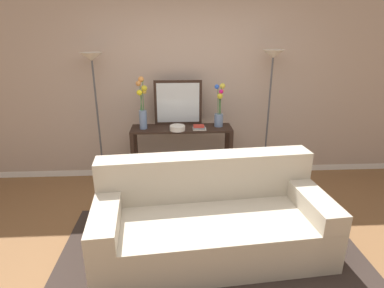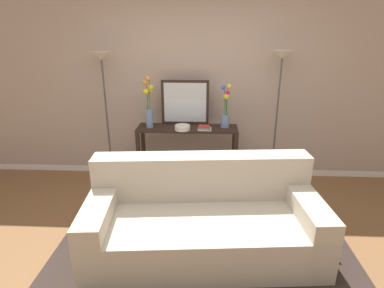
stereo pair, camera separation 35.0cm
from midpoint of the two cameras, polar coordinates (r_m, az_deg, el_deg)
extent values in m
cube|color=brown|center=(3.16, -2.39, -20.86)|extent=(16.00, 16.00, 0.02)
cube|color=white|center=(4.87, -2.80, -4.50)|extent=(12.00, 0.15, 0.09)
cube|color=#B29E8E|center=(4.48, -3.11, 12.12)|extent=(12.00, 0.14, 2.72)
cube|color=#332823|center=(3.21, 0.37, -19.82)|extent=(2.92, 1.79, 0.01)
cube|color=#BCB29E|center=(3.16, 0.26, -15.81)|extent=(2.25, 1.17, 0.42)
cube|color=#BCB29E|center=(3.24, -0.67, -5.78)|extent=(2.18, 0.45, 0.46)
cube|color=#BCB29E|center=(3.14, -18.10, -15.21)|extent=(0.33, 1.00, 0.60)
cube|color=#BCB29E|center=(3.37, 17.15, -12.51)|extent=(0.33, 1.00, 0.60)
cube|color=black|center=(4.20, -4.29, 2.77)|extent=(1.33, 0.38, 0.03)
cube|color=black|center=(4.44, -4.07, -5.59)|extent=(1.22, 0.32, 0.01)
cube|color=black|center=(4.25, -12.85, -3.48)|extent=(0.05, 0.05, 0.81)
cube|color=black|center=(4.22, 4.55, -3.17)|extent=(0.05, 0.05, 0.81)
cube|color=black|center=(4.55, -12.22, -1.86)|extent=(0.05, 0.05, 0.81)
cube|color=black|center=(4.52, 4.01, -1.56)|extent=(0.05, 0.05, 0.81)
cylinder|color=#4C4C51|center=(4.72, -17.56, -6.77)|extent=(0.26, 0.26, 0.02)
cylinder|color=#4C4C51|center=(4.42, -18.69, 3.12)|extent=(0.02, 0.02, 1.67)
cone|color=silver|center=(4.27, -20.03, 14.59)|extent=(0.28, 0.28, 0.10)
cylinder|color=#4C4C51|center=(4.69, 10.58, -6.27)|extent=(0.26, 0.26, 0.02)
cylinder|color=#4C4C51|center=(4.39, 11.28, 3.86)|extent=(0.02, 0.02, 1.70)
cone|color=silver|center=(4.24, 12.12, 15.62)|extent=(0.28, 0.28, 0.10)
cube|color=black|center=(4.27, -4.89, 7.40)|extent=(0.64, 0.02, 0.60)
cube|color=silver|center=(4.26, -4.89, 7.37)|extent=(0.57, 0.01, 0.53)
cylinder|color=#6B84AD|center=(4.18, -11.20, 4.30)|extent=(0.10, 0.10, 0.24)
cylinder|color=#3D7538|center=(4.12, -11.59, 7.46)|extent=(0.03, 0.03, 0.24)
sphere|color=yellow|center=(4.08, -11.93, 9.03)|extent=(0.07, 0.07, 0.07)
cylinder|color=#3D7538|center=(4.11, -11.68, 8.25)|extent=(0.01, 0.03, 0.35)
sphere|color=#D18641|center=(4.08, -12.14, 10.62)|extent=(0.07, 0.07, 0.07)
cylinder|color=#3D7538|center=(4.12, -11.48, 8.61)|extent=(0.06, 0.01, 0.39)
sphere|color=#DF9047|center=(4.11, -11.65, 11.34)|extent=(0.07, 0.07, 0.07)
cylinder|color=#3D7538|center=(4.12, -11.24, 7.84)|extent=(0.01, 0.02, 0.28)
sphere|color=gold|center=(4.09, -11.09, 9.81)|extent=(0.08, 0.08, 0.08)
cylinder|color=#3D7538|center=(4.13, -11.22, 7.56)|extent=(0.01, 0.03, 0.24)
sphere|color=gold|center=(4.10, -11.06, 9.23)|extent=(0.06, 0.06, 0.06)
cylinder|color=#6B84AD|center=(4.22, 2.47, 4.29)|extent=(0.12, 0.12, 0.17)
cylinder|color=#3D7538|center=(4.15, 2.29, 7.81)|extent=(0.02, 0.05, 0.36)
sphere|color=blue|center=(4.11, 2.05, 10.27)|extent=(0.06, 0.06, 0.06)
cylinder|color=#3D7538|center=(4.15, 2.64, 7.37)|extent=(0.02, 0.01, 0.30)
sphere|color=#E01778|center=(4.10, 2.82, 9.39)|extent=(0.06, 0.06, 0.06)
cylinder|color=#3D7538|center=(4.16, 2.77, 7.87)|extent=(0.01, 0.06, 0.37)
sphere|color=yellow|center=(4.13, 3.09, 10.40)|extent=(0.07, 0.07, 0.07)
cylinder|color=#3D7538|center=(4.15, 2.56, 6.98)|extent=(0.02, 0.01, 0.25)
sphere|color=gold|center=(4.11, 2.63, 8.59)|extent=(0.07, 0.07, 0.07)
cylinder|color=#3D7538|center=(4.16, 2.75, 7.43)|extent=(0.02, 0.02, 0.31)
sphere|color=#CD8440|center=(4.12, 3.05, 9.51)|extent=(0.05, 0.05, 0.05)
cylinder|color=silver|center=(4.07, -5.11, 2.82)|extent=(0.20, 0.20, 0.06)
torus|color=silver|center=(4.06, -5.13, 3.25)|extent=(0.20, 0.20, 0.01)
cube|color=silver|center=(4.10, -1.10, 2.71)|extent=(0.17, 0.12, 0.02)
cube|color=slate|center=(4.09, -1.17, 2.93)|extent=(0.16, 0.12, 0.02)
cube|color=#BC3328|center=(4.08, -1.22, 3.20)|extent=(0.14, 0.10, 0.02)
cube|color=#2D2D33|center=(4.52, -10.85, -6.71)|extent=(0.02, 0.16, 0.11)
cube|color=navy|center=(4.52, -10.38, -6.76)|extent=(0.04, 0.13, 0.10)
cube|color=slate|center=(4.51, -9.85, -6.62)|extent=(0.04, 0.14, 0.13)
cube|color=#BC3328|center=(4.51, -9.31, -6.66)|extent=(0.05, 0.14, 0.12)
cube|color=gold|center=(4.51, -8.79, -6.75)|extent=(0.03, 0.15, 0.10)
cube|color=tan|center=(4.50, -8.26, -6.67)|extent=(0.05, 0.16, 0.11)
cube|color=#236033|center=(4.50, -7.66, -6.71)|extent=(0.04, 0.16, 0.11)
cube|color=#B77F33|center=(4.50, -7.14, -6.74)|extent=(0.04, 0.16, 0.10)
cube|color=silver|center=(4.49, -6.66, -6.70)|extent=(0.03, 0.16, 0.11)
camera|label=1|loc=(0.17, -92.86, -1.04)|focal=29.58mm
camera|label=2|loc=(0.17, 87.14, 1.04)|focal=29.58mm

